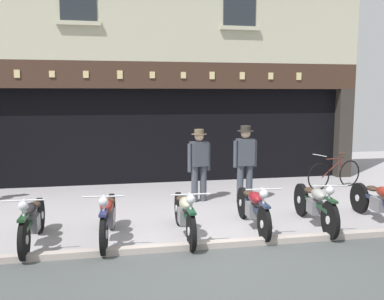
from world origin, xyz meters
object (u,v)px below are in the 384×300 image
(advert_board_far, at_px, (268,120))
(advert_board_near, at_px, (237,122))
(motorcycle_left, at_px, (108,216))
(leaning_bicycle, at_px, (335,174))
(salesman_left, at_px, (199,162))
(motorcycle_right, at_px, (380,202))
(motorcycle_center, at_px, (253,207))
(motorcycle_center_right, at_px, (315,204))
(motorcycle_far_left, at_px, (32,220))
(motorcycle_center_left, at_px, (185,213))
(shopkeeper_center, at_px, (245,160))

(advert_board_far, bearing_deg, advert_board_near, -180.00)
(motorcycle_left, distance_m, leaning_bicycle, 6.57)
(advert_board_near, bearing_deg, advert_board_far, 0.00)
(salesman_left, bearing_deg, motorcycle_right, 129.80)
(advert_board_near, distance_m, leaning_bicycle, 3.03)
(motorcycle_center, xyz_separation_m, advert_board_near, (1.08, 4.55, 1.26))
(motorcycle_center_right, xyz_separation_m, salesman_left, (-1.72, 2.25, 0.50))
(motorcycle_far_left, relative_size, advert_board_far, 1.79)
(motorcycle_far_left, distance_m, motorcycle_center_left, 2.50)
(motorcycle_far_left, bearing_deg, salesman_left, -143.77)
(motorcycle_center_right, distance_m, salesman_left, 2.88)
(motorcycle_left, relative_size, salesman_left, 1.17)
(motorcycle_right, distance_m, advert_board_far, 4.84)
(motorcycle_center, height_order, salesman_left, salesman_left)
(motorcycle_left, relative_size, shopkeeper_center, 1.11)
(motorcycle_right, bearing_deg, motorcycle_center, 0.40)
(motorcycle_left, height_order, advert_board_far, advert_board_far)
(motorcycle_far_left, height_order, motorcycle_left, motorcycle_left)
(motorcycle_far_left, bearing_deg, motorcycle_left, -179.33)
(motorcycle_left, distance_m, motorcycle_right, 5.09)
(motorcycle_center_left, bearing_deg, motorcycle_right, -178.15)
(motorcycle_center, xyz_separation_m, advert_board_far, (2.03, 4.55, 1.29))
(motorcycle_center_left, xyz_separation_m, motorcycle_center, (1.29, 0.16, -0.00))
(shopkeeper_center, bearing_deg, motorcycle_right, 131.70)
(motorcycle_center, bearing_deg, motorcycle_center_left, 10.26)
(shopkeeper_center, bearing_deg, motorcycle_center_left, 45.17)
(motorcycle_far_left, xyz_separation_m, motorcycle_right, (6.29, 0.01, -0.00))
(motorcycle_center_left, xyz_separation_m, advert_board_far, (3.31, 4.70, 1.29))
(motorcycle_center_right, relative_size, salesman_left, 1.24)
(motorcycle_center, relative_size, leaning_bicycle, 1.17)
(motorcycle_center_left, distance_m, motorcycle_center, 1.30)
(motorcycle_center_right, bearing_deg, advert_board_near, -83.11)
(motorcycle_left, bearing_deg, motorcycle_far_left, 5.31)
(motorcycle_center, distance_m, advert_board_far, 5.14)
(advert_board_far, bearing_deg, motorcycle_center_left, -125.17)
(motorcycle_center_right, xyz_separation_m, shopkeeper_center, (-0.72, 1.95, 0.56))
(motorcycle_center_right, xyz_separation_m, advert_board_far, (0.85, 4.61, 1.27))
(motorcycle_left, height_order, motorcycle_center_right, motorcycle_center_right)
(motorcycle_far_left, relative_size, motorcycle_center_left, 0.97)
(motorcycle_far_left, xyz_separation_m, leaning_bicycle, (7.05, 3.00, -0.04))
(motorcycle_left, distance_m, shopkeeper_center, 3.68)
(motorcycle_center_left, distance_m, motorcycle_right, 3.79)
(leaning_bicycle, bearing_deg, advert_board_near, 37.86)
(motorcycle_center_left, height_order, advert_board_far, advert_board_far)
(shopkeeper_center, xyz_separation_m, advert_board_near, (0.63, 2.67, 0.68))
(motorcycle_right, height_order, salesman_left, salesman_left)
(motorcycle_right, relative_size, advert_board_near, 2.04)
(motorcycle_right, bearing_deg, motorcycle_far_left, 2.73)
(motorcycle_right, height_order, leaning_bicycle, leaning_bicycle)
(advert_board_far, bearing_deg, salesman_left, -137.37)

